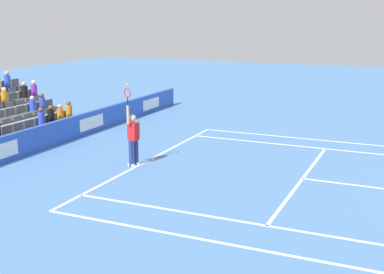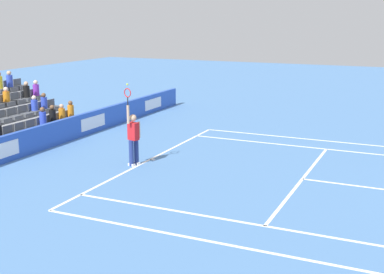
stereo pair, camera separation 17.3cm
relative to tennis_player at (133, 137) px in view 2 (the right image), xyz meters
name	(u,v)px [view 2 (the right image)]	position (x,y,z in m)	size (l,w,h in m)	color
line_baseline	(150,159)	(-0.87, 0.15, -0.99)	(10.97, 0.10, 0.01)	white
line_service	(303,179)	(-0.87, 5.64, -0.99)	(8.23, 0.10, 0.01)	white
line_singles_sideline_left	(283,229)	(3.25, 6.10, -0.99)	(0.10, 11.89, 0.01)	white
line_singles_sideline_right	(338,150)	(-4.98, 6.10, -0.99)	(0.10, 11.89, 0.01)	white
line_doubles_sideline_left	(267,252)	(4.62, 6.10, -0.99)	(0.10, 11.89, 0.01)	white
line_doubles_sideline_right	(344,143)	(-6.35, 6.10, -0.99)	(0.10, 11.89, 0.01)	white
line_centre_mark	(153,160)	(-0.87, 0.25, -0.99)	(0.10, 0.20, 0.01)	white
sponsor_barrier	(50,135)	(-0.87, -4.31, -0.52)	(21.84, 0.22, 0.95)	blue
tennis_player	(133,137)	(0.00, 0.00, 0.00)	(0.51, 0.41, 2.85)	navy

